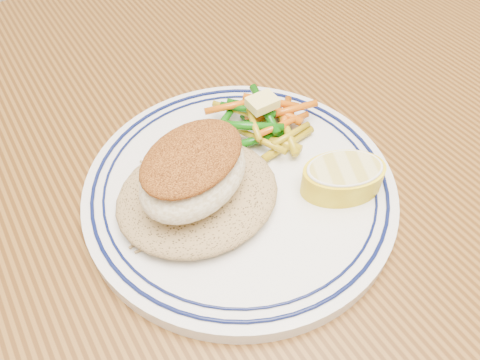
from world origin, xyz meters
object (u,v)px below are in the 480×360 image
(lemon_wedge, at_px, (343,177))
(rice_pilaf, at_px, (198,192))
(plate, at_px, (240,188))
(vegetable_pile, at_px, (266,122))
(dining_table, at_px, (254,244))
(fish_fillet, at_px, (193,171))

(lemon_wedge, bearing_deg, rice_pilaf, 154.65)
(plate, distance_m, lemon_wedge, 0.09)
(vegetable_pile, bearing_deg, dining_table, -132.23)
(rice_pilaf, distance_m, fish_fillet, 0.03)
(lemon_wedge, bearing_deg, fish_fillet, 156.66)
(plate, bearing_deg, fish_fillet, -178.03)
(vegetable_pile, bearing_deg, fish_fillet, -156.39)
(plate, bearing_deg, rice_pilaf, 177.37)
(lemon_wedge, bearing_deg, plate, 144.32)
(rice_pilaf, relative_size, fish_fillet, 1.19)
(dining_table, relative_size, vegetable_pile, 14.17)
(fish_fillet, height_order, vegetable_pile, fish_fillet)
(fish_fillet, xyz_separation_m, vegetable_pile, (0.10, 0.04, -0.03))
(plate, height_order, lemon_wedge, lemon_wedge)
(dining_table, bearing_deg, fish_fillet, -177.31)
(dining_table, height_order, fish_fillet, fish_fillet)
(rice_pilaf, xyz_separation_m, fish_fillet, (-0.00, -0.00, 0.03))
(plate, distance_m, fish_fillet, 0.06)
(rice_pilaf, xyz_separation_m, vegetable_pile, (0.09, 0.04, 0.00))
(dining_table, relative_size, plate, 5.63)
(plate, relative_size, rice_pilaf, 1.98)
(rice_pilaf, bearing_deg, dining_table, -0.38)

